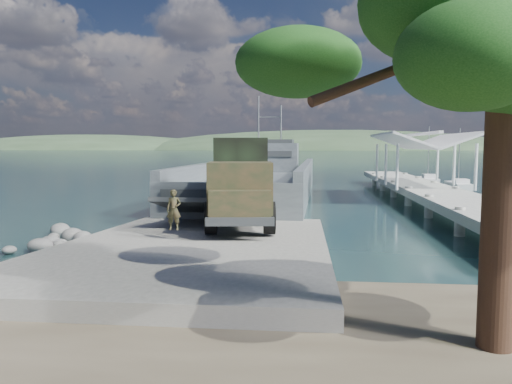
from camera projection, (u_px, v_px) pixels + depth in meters
name	position (u px, v px, depth m)	size (l,w,h in m)	color
ground	(204.00, 248.00, 20.64)	(1400.00, 1400.00, 0.00)	#1C4143
boat_ramp	(199.00, 247.00, 19.62)	(10.00, 18.00, 0.50)	slate
shoreline_rocks	(66.00, 243.00, 21.76)	(3.20, 5.60, 0.90)	#4E4F4C
distant_headlands	(347.00, 150.00, 570.38)	(1000.00, 240.00, 48.00)	#32492D
pier	(423.00, 181.00, 37.77)	(6.40, 44.00, 6.10)	#9D9E94
landing_craft	(258.00, 187.00, 41.73)	(9.46, 34.16, 10.08)	#444C50
military_truck	(241.00, 181.00, 24.03)	(3.82, 9.15, 4.12)	black
soldier	(174.00, 219.00, 19.87)	(0.59, 0.39, 1.62)	black
sailboat_near	(458.00, 186.00, 49.14)	(1.62, 5.09, 6.15)	white
sailboat_far	(428.00, 181.00, 55.90)	(1.82, 5.48, 6.60)	white
overhang_tree	(467.00, 40.00, 9.52)	(8.59, 7.91, 7.79)	black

